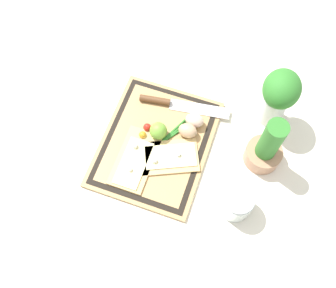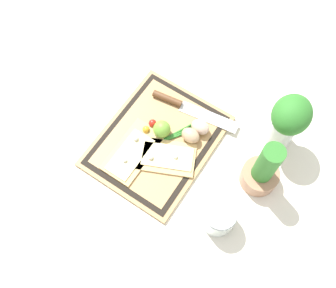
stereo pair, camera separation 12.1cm
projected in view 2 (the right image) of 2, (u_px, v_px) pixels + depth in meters
ground_plane at (157, 142)px, 1.25m from camera, size 6.00×6.00×0.00m
cutting_board at (157, 141)px, 1.24m from camera, size 0.42×0.33×0.02m
pizza_slice_near at (132, 152)px, 1.21m from camera, size 0.21×0.11×0.02m
pizza_slice_far at (164, 156)px, 1.21m from camera, size 0.18×0.23×0.02m
knife at (181, 105)px, 1.28m from camera, size 0.07×0.30×0.02m
egg_brown at (191, 135)px, 1.22m from camera, size 0.05×0.06×0.05m
egg_pink at (200, 127)px, 1.23m from camera, size 0.05×0.06×0.05m
lime at (162, 129)px, 1.22m from camera, size 0.05×0.05×0.05m
cherry_tomato_red at (153, 123)px, 1.25m from camera, size 0.03×0.03×0.03m
cherry_tomato_yellow at (146, 129)px, 1.24m from camera, size 0.02×0.02×0.02m
scallion_bunch at (156, 144)px, 1.23m from camera, size 0.30×0.19×0.01m
herb_pot at (263, 171)px, 1.13m from camera, size 0.11×0.11×0.22m
sauce_jar at (219, 217)px, 1.11m from camera, size 0.10×0.10×0.10m
herb_glass at (288, 121)px, 1.13m from camera, size 0.13×0.11×0.22m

